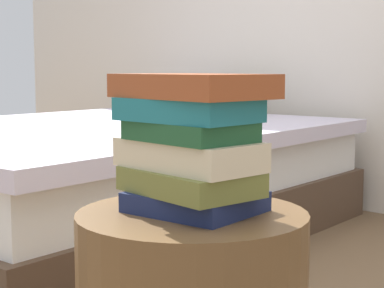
{
  "coord_description": "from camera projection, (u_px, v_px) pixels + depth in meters",
  "views": [
    {
      "loc": [
        0.84,
        -0.9,
        0.7
      ],
      "look_at": [
        0.0,
        0.0,
        0.55
      ],
      "focal_mm": 60.57,
      "sensor_mm": 36.0,
      "label": 1
    }
  ],
  "objects": [
    {
      "name": "bed",
      "position": [
        103.0,
        176.0,
        2.79
      ],
      "size": [
        1.66,
        2.1,
        0.62
      ],
      "rotation": [
        0.0,
        0.0,
        0.07
      ],
      "color": "#4C3828",
      "rests_on": "ground_plane"
    },
    {
      "name": "book_navy",
      "position": [
        197.0,
        202.0,
        1.26
      ],
      "size": [
        0.24,
        0.21,
        0.04
      ],
      "primitive_type": "cube",
      "rotation": [
        0.0,
        0.0,
        0.09
      ],
      "color": "#19234C",
      "rests_on": "side_table"
    },
    {
      "name": "book_olive",
      "position": [
        189.0,
        181.0,
        1.25
      ],
      "size": [
        0.27,
        0.2,
        0.05
      ],
      "primitive_type": "cube",
      "rotation": [
        0.0,
        0.0,
        -0.12
      ],
      "color": "olive",
      "rests_on": "book_navy"
    },
    {
      "name": "book_cream",
      "position": [
        189.0,
        154.0,
        1.25
      ],
      "size": [
        0.29,
        0.18,
        0.06
      ],
      "primitive_type": "cube",
      "rotation": [
        0.0,
        0.0,
        -0.07
      ],
      "color": "beige",
      "rests_on": "book_olive"
    },
    {
      "name": "book_forest",
      "position": [
        189.0,
        131.0,
        1.23
      ],
      "size": [
        0.24,
        0.17,
        0.04
      ],
      "primitive_type": "cube",
      "rotation": [
        0.0,
        0.0,
        -0.08
      ],
      "color": "#1E512D",
      "rests_on": "book_cream"
    },
    {
      "name": "book_teal",
      "position": [
        187.0,
        110.0,
        1.23
      ],
      "size": [
        0.26,
        0.16,
        0.04
      ],
      "primitive_type": "cube",
      "rotation": [
        0.0,
        0.0,
        -0.01
      ],
      "color": "#1E727F",
      "rests_on": "book_forest"
    },
    {
      "name": "book_rust",
      "position": [
        193.0,
        86.0,
        1.24
      ],
      "size": [
        0.31,
        0.22,
        0.05
      ],
      "primitive_type": "cube",
      "rotation": [
        0.0,
        0.0,
        -0.09
      ],
      "color": "#994723",
      "rests_on": "book_teal"
    }
  ]
}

